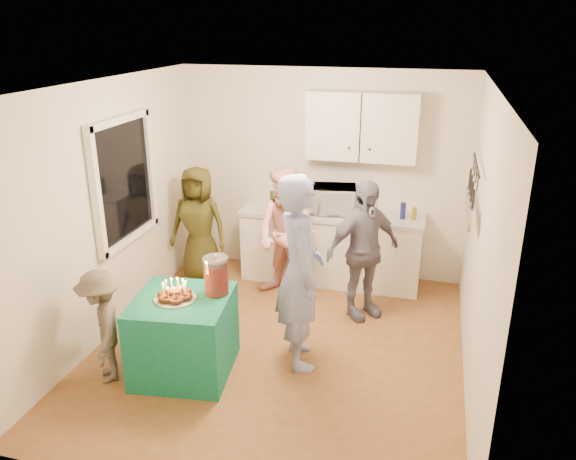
% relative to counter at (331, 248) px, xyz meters
% --- Properties ---
extents(floor, '(4.00, 4.00, 0.00)m').
position_rel_counter_xyz_m(floor, '(-0.20, -1.70, -0.43)').
color(floor, brown).
rests_on(floor, ground).
extents(ceiling, '(4.00, 4.00, 0.00)m').
position_rel_counter_xyz_m(ceiling, '(-0.20, -1.70, 2.17)').
color(ceiling, white).
rests_on(ceiling, floor).
extents(back_wall, '(3.60, 3.60, 0.00)m').
position_rel_counter_xyz_m(back_wall, '(-0.20, 0.30, 0.87)').
color(back_wall, silver).
rests_on(back_wall, floor).
extents(left_wall, '(4.00, 4.00, 0.00)m').
position_rel_counter_xyz_m(left_wall, '(-2.00, -1.70, 0.87)').
color(left_wall, silver).
rests_on(left_wall, floor).
extents(right_wall, '(4.00, 4.00, 0.00)m').
position_rel_counter_xyz_m(right_wall, '(1.60, -1.70, 0.87)').
color(right_wall, silver).
rests_on(right_wall, floor).
extents(window_night, '(0.04, 1.00, 1.20)m').
position_rel_counter_xyz_m(window_night, '(-1.97, -1.40, 1.12)').
color(window_night, black).
rests_on(window_night, left_wall).
extents(counter, '(2.20, 0.58, 0.86)m').
position_rel_counter_xyz_m(counter, '(0.00, 0.00, 0.00)').
color(counter, white).
rests_on(counter, floor).
extents(countertop, '(2.24, 0.62, 0.05)m').
position_rel_counter_xyz_m(countertop, '(0.00, -0.00, 0.46)').
color(countertop, beige).
rests_on(countertop, counter).
extents(upper_cabinet, '(1.30, 0.30, 0.80)m').
position_rel_counter_xyz_m(upper_cabinet, '(0.30, 0.15, 1.52)').
color(upper_cabinet, white).
rests_on(upper_cabinet, back_wall).
extents(pot_rack, '(0.12, 1.00, 0.60)m').
position_rel_counter_xyz_m(pot_rack, '(1.52, -1.00, 1.17)').
color(pot_rack, black).
rests_on(pot_rack, right_wall).
extents(microwave, '(0.65, 0.49, 0.33)m').
position_rel_counter_xyz_m(microwave, '(-0.02, 0.00, 0.64)').
color(microwave, white).
rests_on(microwave, countertop).
extents(party_table, '(0.95, 0.95, 0.76)m').
position_rel_counter_xyz_m(party_table, '(-0.95, -2.30, -0.05)').
color(party_table, '#106F4F').
rests_on(party_table, floor).
extents(donut_cake, '(0.38, 0.38, 0.18)m').
position_rel_counter_xyz_m(donut_cake, '(-1.00, -2.32, 0.42)').
color(donut_cake, '#381C0C').
rests_on(donut_cake, party_table).
extents(punch_jar, '(0.22, 0.22, 0.34)m').
position_rel_counter_xyz_m(punch_jar, '(-0.67, -2.12, 0.50)').
color(punch_jar, red).
rests_on(punch_jar, party_table).
extents(man_birthday, '(0.69, 0.81, 1.88)m').
position_rel_counter_xyz_m(man_birthday, '(0.05, -1.85, 0.51)').
color(man_birthday, '#96A0DA').
rests_on(man_birthday, floor).
extents(woman_back_left, '(0.72, 0.47, 1.47)m').
position_rel_counter_xyz_m(woman_back_left, '(-1.60, -0.40, 0.31)').
color(woman_back_left, brown).
rests_on(woman_back_left, floor).
extents(woman_back_center, '(0.93, 0.83, 1.59)m').
position_rel_counter_xyz_m(woman_back_center, '(-0.41, -0.62, 0.36)').
color(woman_back_center, pink).
rests_on(woman_back_center, floor).
extents(woman_back_right, '(0.93, 0.90, 1.57)m').
position_rel_counter_xyz_m(woman_back_right, '(0.50, -0.80, 0.35)').
color(woman_back_right, black).
rests_on(woman_back_right, floor).
extents(child_near_left, '(0.71, 0.80, 1.08)m').
position_rel_counter_xyz_m(child_near_left, '(-1.60, -2.59, 0.11)').
color(child_near_left, '#4C443D').
rests_on(child_near_left, floor).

